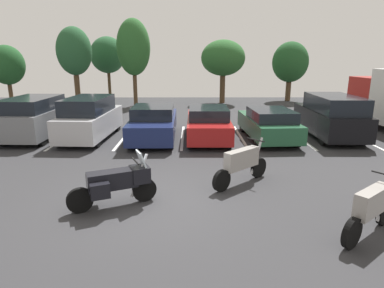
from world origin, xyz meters
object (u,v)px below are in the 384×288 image
object	(u,v)px
car_red	(208,123)
car_black	(331,116)
car_navy	(154,123)
motorcycle_third	(372,208)
motorcycle_second	(242,164)
car_silver	(90,118)
car_green	(268,124)
car_grey	(37,117)
motorcycle_touring	(116,182)

from	to	relation	value
car_red	car_black	xyz separation A→B (m)	(5.61, 0.35, 0.26)
car_navy	motorcycle_third	bearing A→B (deg)	-57.03
motorcycle_second	motorcycle_third	bearing A→B (deg)	-52.12
car_silver	car_green	distance (m)	7.97
car_green	car_black	bearing A→B (deg)	9.15
motorcycle_third	car_silver	bearing A→B (deg)	134.44
car_red	car_black	bearing A→B (deg)	3.58
car_green	motorcycle_third	bearing A→B (deg)	-88.37
car_navy	car_black	distance (m)	8.05
motorcycle_third	car_silver	world-z (taller)	car_silver
motorcycle_second	car_grey	distance (m)	10.20
motorcycle_third	car_green	size ratio (longest dim) A/B	0.39
motorcycle_third	car_red	xyz separation A→B (m)	(-2.91, 8.28, 0.10)
car_grey	car_silver	world-z (taller)	car_silver
car_silver	car_navy	size ratio (longest dim) A/B	0.96
car_grey	car_red	bearing A→B (deg)	-2.14
car_grey	car_silver	distance (m)	2.47
motorcycle_touring	car_grey	bearing A→B (deg)	125.63
car_silver	motorcycle_third	bearing A→B (deg)	-45.56
motorcycle_second	car_grey	xyz separation A→B (m)	(-8.44, 5.72, 0.32)
motorcycle_second	car_grey	size ratio (longest dim) A/B	0.39
car_red	car_green	xyz separation A→B (m)	(2.67, -0.12, -0.00)
car_red	car_green	world-z (taller)	car_red
motorcycle_third	car_grey	distance (m)	13.68
car_navy	car_grey	bearing A→B (deg)	176.29
car_grey	car_silver	size ratio (longest dim) A/B	1.00
motorcycle_touring	motorcycle_third	xyz separation A→B (m)	(5.52, -1.40, -0.03)
motorcycle_second	car_red	bearing A→B (deg)	97.19
car_red	car_black	distance (m)	5.63
car_grey	car_red	world-z (taller)	car_grey
car_navy	car_red	xyz separation A→B (m)	(2.43, 0.06, -0.02)
car_grey	car_navy	distance (m)	5.34
car_red	car_black	world-z (taller)	car_black
car_grey	car_red	xyz separation A→B (m)	(7.76, -0.29, -0.23)
motorcycle_touring	car_navy	size ratio (longest dim) A/B	0.43
car_navy	car_green	size ratio (longest dim) A/B	1.05
motorcycle_second	car_black	bearing A→B (deg)	49.56
motorcycle_touring	car_navy	xyz separation A→B (m)	(0.19, 6.82, 0.09)
motorcycle_second	car_red	world-z (taller)	car_red
motorcycle_second	car_silver	distance (m)	8.13
motorcycle_second	car_navy	bearing A→B (deg)	120.11
car_navy	car_green	bearing A→B (deg)	-0.74
car_grey	car_navy	xyz separation A→B (m)	(5.33, -0.35, -0.22)
motorcycle_second	motorcycle_third	world-z (taller)	motorcycle_third
car_red	car_black	size ratio (longest dim) A/B	0.96
motorcycle_second	car_silver	xyz separation A→B (m)	(-5.98, 5.50, 0.30)
car_navy	car_red	bearing A→B (deg)	1.32
motorcycle_touring	car_silver	distance (m)	7.46
car_navy	car_green	xyz separation A→B (m)	(5.10, -0.07, -0.02)
motorcycle_third	car_silver	distance (m)	11.71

